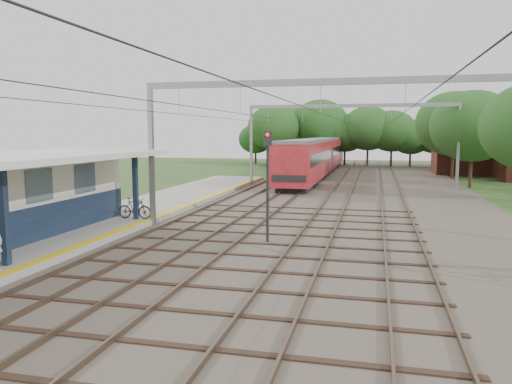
# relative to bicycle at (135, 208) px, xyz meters

# --- Properties ---
(ballast_bed) EXTENTS (18.00, 90.00, 0.10)m
(ballast_bed) POSITION_rel_bicycle_xyz_m (9.98, 15.00, -0.83)
(ballast_bed) COLOR #473D33
(ballast_bed) RESTS_ON ground
(platform) EXTENTS (5.00, 52.00, 0.35)m
(platform) POSITION_rel_bicycle_xyz_m (-1.52, -1.00, -0.70)
(platform) COLOR gray
(platform) RESTS_ON ground
(yellow_stripe) EXTENTS (0.45, 52.00, 0.01)m
(yellow_stripe) POSITION_rel_bicycle_xyz_m (0.73, -1.00, -0.52)
(yellow_stripe) COLOR yellow
(yellow_stripe) RESTS_ON platform
(rail_tracks) EXTENTS (11.80, 88.00, 0.15)m
(rail_tracks) POSITION_rel_bicycle_xyz_m (7.48, 15.00, -0.70)
(rail_tracks) COLOR brown
(rail_tracks) RESTS_ON ballast_bed
(catenary_system) EXTENTS (17.22, 88.00, 7.00)m
(catenary_system) POSITION_rel_bicycle_xyz_m (9.36, 10.28, 4.63)
(catenary_system) COLOR gray
(catenary_system) RESTS_ON ground
(tree_band) EXTENTS (31.72, 30.88, 8.82)m
(tree_band) POSITION_rel_bicycle_xyz_m (9.82, 42.12, 4.04)
(tree_band) COLOR #382619
(tree_band) RESTS_ON ground
(house_far) EXTENTS (8.00, 6.12, 8.66)m
(house_far) POSITION_rel_bicycle_xyz_m (21.98, 37.00, 2.36)
(house_far) COLOR brown
(house_far) RESTS_ON ground
(bicycle) EXTENTS (1.76, 0.53, 1.05)m
(bicycle) POSITION_rel_bicycle_xyz_m (0.00, 0.00, 0.00)
(bicycle) COLOR black
(bicycle) RESTS_ON platform
(train) EXTENTS (3.00, 37.30, 3.93)m
(train) POSITION_rel_bicycle_xyz_m (5.48, 32.01, 1.31)
(train) COLOR black
(train) RESTS_ON ballast_bed
(signal_post) EXTENTS (0.36, 0.32, 4.68)m
(signal_post) POSITION_rel_bicycle_xyz_m (7.33, -2.52, 2.15)
(signal_post) COLOR black
(signal_post) RESTS_ON ground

